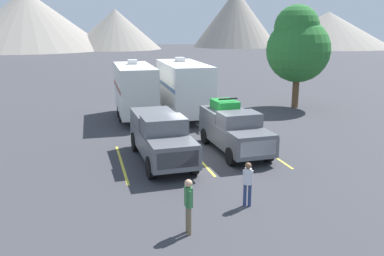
% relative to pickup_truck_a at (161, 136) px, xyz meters
% --- Properties ---
extents(ground_plane, '(240.00, 240.00, 0.00)m').
position_rel_pickup_truck_a_xyz_m(ground_plane, '(1.79, -0.02, -1.19)').
color(ground_plane, '#38383D').
extents(pickup_truck_a, '(2.29, 5.96, 2.24)m').
position_rel_pickup_truck_a_xyz_m(pickup_truck_a, '(0.00, 0.00, 0.00)').
color(pickup_truck_a, '#595B60').
rests_on(pickup_truck_a, ground).
extents(pickup_truck_b, '(2.28, 5.39, 2.57)m').
position_rel_pickup_truck_a_xyz_m(pickup_truck_b, '(3.80, 0.53, -0.02)').
color(pickup_truck_b, '#595B60').
rests_on(pickup_truck_b, ground).
extents(lot_stripe_a, '(0.12, 5.50, 0.01)m').
position_rel_pickup_truck_a_xyz_m(lot_stripe_a, '(-1.84, 0.03, -1.19)').
color(lot_stripe_a, gold).
rests_on(lot_stripe_a, ground).
extents(lot_stripe_b, '(0.12, 5.50, 0.01)m').
position_rel_pickup_truck_a_xyz_m(lot_stripe_b, '(1.79, 0.03, -1.19)').
color(lot_stripe_b, gold).
rests_on(lot_stripe_b, ground).
extents(lot_stripe_c, '(0.12, 5.50, 0.01)m').
position_rel_pickup_truck_a_xyz_m(lot_stripe_c, '(5.41, 0.03, -1.19)').
color(lot_stripe_c, gold).
rests_on(lot_stripe_c, ground).
extents(camper_trailer_a, '(2.45, 7.59, 3.92)m').
position_rel_pickup_truck_a_xyz_m(camper_trailer_a, '(-0.01, 9.10, 0.86)').
color(camper_trailer_a, silver).
rests_on(camper_trailer_a, ground).
extents(camper_trailer_b, '(2.71, 8.28, 4.02)m').
position_rel_pickup_truck_a_xyz_m(camper_trailer_b, '(3.28, 8.84, 0.92)').
color(camper_trailer_b, white).
rests_on(camper_trailer_b, ground).
extents(person_a, '(0.24, 0.39, 1.75)m').
position_rel_pickup_truck_a_xyz_m(person_a, '(-0.49, -7.03, -0.18)').
color(person_a, '#726047').
rests_on(person_a, ground).
extents(person_b, '(0.33, 0.27, 1.61)m').
position_rel_pickup_truck_a_xyz_m(person_b, '(1.98, -5.70, -0.27)').
color(person_b, navy).
rests_on(person_b, ground).
extents(tree_a, '(4.77, 4.77, 7.70)m').
position_rel_pickup_truck_a_xyz_m(tree_a, '(12.36, 9.83, 3.58)').
color(tree_a, brown).
rests_on(tree_a, ground).
extents(mountain_ridge, '(158.86, 48.17, 16.97)m').
position_rel_pickup_truck_a_xyz_m(mountain_ridge, '(-0.90, 94.67, 5.71)').
color(mountain_ridge, gray).
rests_on(mountain_ridge, ground).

